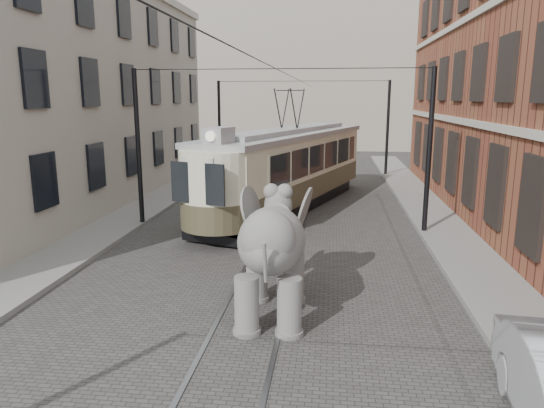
# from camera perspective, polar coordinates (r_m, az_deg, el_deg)

# --- Properties ---
(ground) EXTENTS (120.00, 120.00, 0.00)m
(ground) POSITION_cam_1_polar(r_m,az_deg,el_deg) (13.41, -1.16, -9.57)
(ground) COLOR #413E3C
(tram_rails) EXTENTS (1.54, 80.00, 0.02)m
(tram_rails) POSITION_cam_1_polar(r_m,az_deg,el_deg) (13.41, -1.16, -9.52)
(tram_rails) COLOR slate
(tram_rails) RESTS_ON ground
(sidewalk_right) EXTENTS (2.00, 60.00, 0.15)m
(sidewalk_right) POSITION_cam_1_polar(r_m,az_deg,el_deg) (13.93, 24.46, -9.53)
(sidewalk_right) COLOR slate
(sidewalk_right) RESTS_ON ground
(sidewalk_left) EXTENTS (2.00, 60.00, 0.15)m
(sidewalk_left) POSITION_cam_1_polar(r_m,az_deg,el_deg) (15.63, -25.70, -7.33)
(sidewalk_left) COLOR slate
(sidewalk_left) RESTS_ON ground
(stucco_building) EXTENTS (7.00, 24.00, 10.00)m
(stucco_building) POSITION_cam_1_polar(r_m,az_deg,el_deg) (25.73, -23.34, 11.23)
(stucco_building) COLOR gray
(stucco_building) RESTS_ON ground
(distant_block) EXTENTS (28.00, 10.00, 14.00)m
(distant_block) POSITION_cam_1_polar(r_m,az_deg,el_deg) (52.41, 5.09, 14.28)
(distant_block) COLOR gray
(distant_block) RESTS_ON ground
(catenary) EXTENTS (11.00, 30.20, 6.00)m
(catenary) POSITION_cam_1_polar(r_m,az_deg,el_deg) (17.56, 0.43, 5.71)
(catenary) COLOR black
(catenary) RESTS_ON ground
(tram) EXTENTS (6.87, 13.53, 5.30)m
(tram) POSITION_cam_1_polar(r_m,az_deg,el_deg) (22.32, 1.97, 6.16)
(tram) COLOR beige
(tram) RESTS_ON ground
(elephant) EXTENTS (2.68, 4.69, 2.83)m
(elephant) POSITION_cam_1_polar(r_m,az_deg,el_deg) (11.31, -0.03, -6.14)
(elephant) COLOR #605D59
(elephant) RESTS_ON ground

